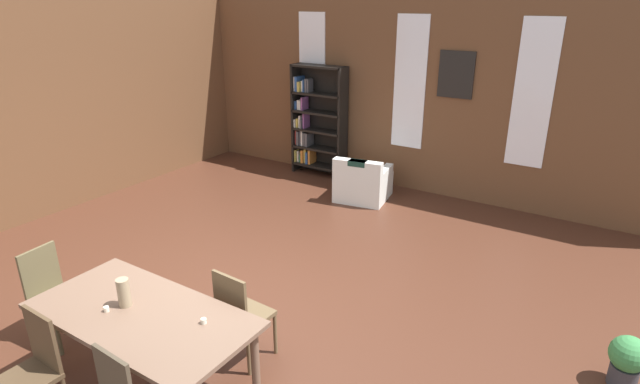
{
  "coord_description": "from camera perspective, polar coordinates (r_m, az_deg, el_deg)",
  "views": [
    {
      "loc": [
        3.28,
        -3.5,
        3.17
      ],
      "look_at": [
        0.14,
        1.4,
        0.91
      ],
      "focal_mm": 28.41,
      "sensor_mm": 36.0,
      "label": 1
    }
  ],
  "objects": [
    {
      "name": "potted_plant_by_shelf",
      "position": [
        5.25,
        31.31,
        -15.83
      ],
      "size": [
        0.31,
        0.31,
        0.48
      ],
      "color": "#333338",
      "rests_on": "ground"
    },
    {
      "name": "left_wall_brick",
      "position": [
        8.37,
        -32.01,
        7.67
      ],
      "size": [
        0.12,
        9.76,
        3.32
      ],
      "primitive_type": "cube",
      "color": "brown",
      "rests_on": "ground"
    },
    {
      "name": "armchair_white",
      "position": [
        8.38,
        4.8,
        0.99
      ],
      "size": [
        0.92,
        0.92,
        0.75
      ],
      "color": "silver",
      "rests_on": "ground"
    },
    {
      "name": "window_pane_0",
      "position": [
        9.52,
        -0.89,
        13.14
      ],
      "size": [
        0.55,
        0.02,
        2.16
      ],
      "primitive_type": "cube",
      "color": "white"
    },
    {
      "name": "tealight_candle_1",
      "position": [
        4.56,
        -22.93,
        -12.05
      ],
      "size": [
        0.04,
        0.04,
        0.04
      ],
      "primitive_type": "cylinder",
      "color": "silver",
      "rests_on": "dining_table"
    },
    {
      "name": "bookshelf_tall",
      "position": [
        9.43,
        -0.52,
        7.91
      ],
      "size": [
        1.05,
        0.32,
        2.03
      ],
      "color": "black",
      "rests_on": "ground"
    },
    {
      "name": "window_pane_2",
      "position": [
        8.09,
        22.87,
        10.07
      ],
      "size": [
        0.55,
        0.02,
        2.16
      ],
      "primitive_type": "cube",
      "color": "white"
    },
    {
      "name": "tealight_candle_0",
      "position": [
        4.19,
        -12.97,
        -13.97
      ],
      "size": [
        0.04,
        0.04,
        0.04
      ],
      "primitive_type": "cylinder",
      "color": "silver",
      "rests_on": "dining_table"
    },
    {
      "name": "dining_chair_far_right",
      "position": [
        4.71,
        -8.96,
        -13.36
      ],
      "size": [
        0.42,
        0.42,
        0.95
      ],
      "color": "brown",
      "rests_on": "ground"
    },
    {
      "name": "vase_on_table",
      "position": [
        4.53,
        -21.23,
        -10.51
      ],
      "size": [
        0.1,
        0.1,
        0.25
      ],
      "primitive_type": "cylinder",
      "color": "#998466",
      "rests_on": "dining_table"
    },
    {
      "name": "framed_picture",
      "position": [
        8.33,
        15.08,
        12.64
      ],
      "size": [
        0.56,
        0.03,
        0.72
      ],
      "primitive_type": "cube",
      "color": "black"
    },
    {
      "name": "ground_plane",
      "position": [
        5.74,
        -8.98,
        -12.53
      ],
      "size": [
        11.38,
        11.38,
        0.0
      ],
      "primitive_type": "plane",
      "color": "#48271A"
    },
    {
      "name": "dining_table",
      "position": [
        4.5,
        -19.37,
        -13.56
      ],
      "size": [
        1.93,
        0.95,
        0.77
      ],
      "color": "brown",
      "rests_on": "ground"
    },
    {
      "name": "dining_chair_head_left",
      "position": [
        5.59,
        -27.98,
        -9.89
      ],
      "size": [
        0.43,
        0.43,
        0.95
      ],
      "color": "brown",
      "rests_on": "ground"
    },
    {
      "name": "window_pane_1",
      "position": [
        8.63,
        10.08,
        11.98
      ],
      "size": [
        0.55,
        0.02,
        2.16
      ],
      "primitive_type": "cube",
      "color": "white"
    },
    {
      "name": "back_wall_brick",
      "position": [
        8.72,
        10.19,
        10.95
      ],
      "size": [
        9.24,
        0.12,
        3.32
      ],
      "primitive_type": "cube",
      "color": "brown",
      "rests_on": "ground"
    },
    {
      "name": "dining_chair_near_left",
      "position": [
        4.64,
        -29.6,
        -16.88
      ],
      "size": [
        0.41,
        0.41,
        0.95
      ],
      "color": "#4B3824",
      "rests_on": "ground"
    }
  ]
}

